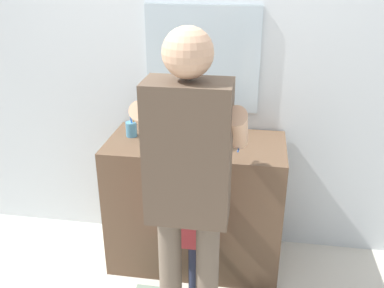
# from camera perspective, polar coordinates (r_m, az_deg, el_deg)

# --- Properties ---
(ground_plane) EXTENTS (14.00, 14.00, 0.00)m
(ground_plane) POSITION_cam_1_polar(r_m,az_deg,el_deg) (2.86, -0.50, -18.58)
(ground_plane) COLOR silver
(back_wall) EXTENTS (4.40, 0.10, 2.70)m
(back_wall) POSITION_cam_1_polar(r_m,az_deg,el_deg) (2.79, 1.55, 11.77)
(back_wall) COLOR silver
(back_wall) RESTS_ON ground
(vanity_cabinet) EXTENTS (1.11, 0.54, 0.88)m
(vanity_cabinet) POSITION_cam_1_polar(r_m,az_deg,el_deg) (2.84, 0.48, -7.92)
(vanity_cabinet) COLOR brown
(vanity_cabinet) RESTS_ON ground
(sink_basin) EXTENTS (0.36, 0.36, 0.11)m
(sink_basin) POSITION_cam_1_polar(r_m,az_deg,el_deg) (2.59, 0.45, 1.24)
(sink_basin) COLOR silver
(sink_basin) RESTS_ON vanity_cabinet
(faucet) EXTENTS (0.18, 0.14, 0.18)m
(faucet) POSITION_cam_1_polar(r_m,az_deg,el_deg) (2.79, 1.14, 3.41)
(faucet) COLOR #B7BABF
(faucet) RESTS_ON vanity_cabinet
(toothbrush_cup) EXTENTS (0.07, 0.07, 0.21)m
(toothbrush_cup) POSITION_cam_1_polar(r_m,az_deg,el_deg) (2.73, -8.12, 2.11)
(toothbrush_cup) COLOR #4C8EB2
(toothbrush_cup) RESTS_ON vanity_cabinet
(child_toddler) EXTENTS (0.29, 0.29, 0.93)m
(child_toddler) POSITION_cam_1_polar(r_m,az_deg,el_deg) (2.44, -0.95, -10.48)
(child_toddler) COLOR #2D334C
(child_toddler) RESTS_ON ground
(adult_parent) EXTENTS (0.52, 0.55, 1.68)m
(adult_parent) POSITION_cam_1_polar(r_m,az_deg,el_deg) (1.99, -0.42, -3.79)
(adult_parent) COLOR #6B5B4C
(adult_parent) RESTS_ON ground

